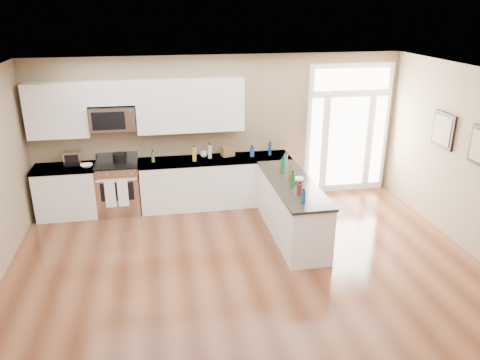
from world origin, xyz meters
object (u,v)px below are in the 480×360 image
object	(u,v)px
stockpot	(119,157)
toaster_oven	(73,158)
kitchen_range	(119,188)
peninsula_cabinet	(291,210)

from	to	relation	value
stockpot	toaster_oven	bearing A→B (deg)	179.97
toaster_oven	stockpot	bearing A→B (deg)	-1.89
kitchen_range	stockpot	world-z (taller)	stockpot
kitchen_range	toaster_oven	bearing A→B (deg)	173.31
kitchen_range	toaster_oven	size ratio (longest dim) A/B	3.60
peninsula_cabinet	toaster_oven	distance (m)	4.00
peninsula_cabinet	stockpot	distance (m)	3.28
stockpot	toaster_oven	xyz separation A→B (m)	(-0.81, 0.00, 0.03)
peninsula_cabinet	toaster_oven	size ratio (longest dim) A/B	7.74
kitchen_range	stockpot	distance (m)	0.57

